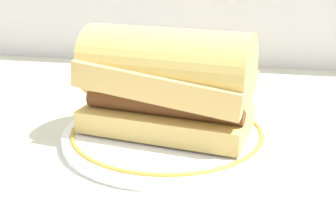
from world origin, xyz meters
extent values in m
plane|color=beige|center=(0.00, 0.00, 0.00)|extent=(1.50, 1.50, 0.00)
cylinder|color=white|center=(0.00, 0.01, 0.01)|extent=(0.26, 0.26, 0.01)
torus|color=#B29333|center=(0.00, 0.01, 0.01)|extent=(0.24, 0.24, 0.01)
cube|color=#DDB965|center=(0.00, 0.01, 0.03)|extent=(0.21, 0.13, 0.03)
cylinder|color=brown|center=(0.00, -0.01, 0.05)|extent=(0.19, 0.05, 0.02)
cylinder|color=brown|center=(0.00, 0.01, 0.05)|extent=(0.19, 0.05, 0.02)
cylinder|color=brown|center=(0.01, 0.03, 0.05)|extent=(0.19, 0.05, 0.02)
cube|color=#E2B766|center=(0.00, 0.01, 0.08)|extent=(0.21, 0.13, 0.05)
cylinder|color=#DFBE62|center=(0.00, 0.01, 0.09)|extent=(0.21, 0.12, 0.09)
camera|label=1|loc=(0.09, -0.47, 0.22)|focal=45.93mm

